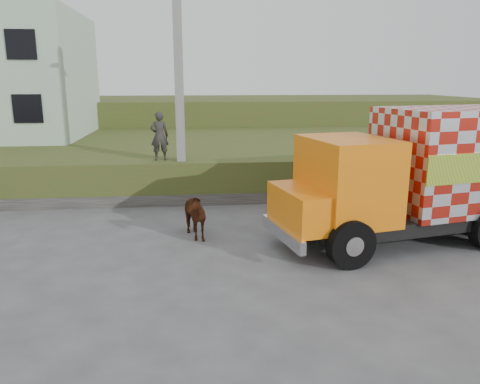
{
  "coord_description": "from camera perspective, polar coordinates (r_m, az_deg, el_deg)",
  "views": [
    {
      "loc": [
        -0.59,
        -11.87,
        4.32
      ],
      "look_at": [
        0.67,
        0.52,
        1.3
      ],
      "focal_mm": 35.0,
      "sensor_mm": 36.0,
      "label": 1
    }
  ],
  "objects": [
    {
      "name": "cargo_truck",
      "position": [
        13.72,
        22.71,
        2.15
      ],
      "size": [
        8.36,
        4.15,
        3.57
      ],
      "rotation": [
        0.0,
        0.0,
        0.21
      ],
      "color": "black",
      "rests_on": "ground"
    },
    {
      "name": "embankment",
      "position": [
        22.17,
        -4.23,
        4.31
      ],
      "size": [
        40.0,
        12.0,
        1.5
      ],
      "primitive_type": "cube",
      "color": "#36551C",
      "rests_on": "ground"
    },
    {
      "name": "pedestrian",
      "position": [
        16.83,
        -9.79,
        6.75
      ],
      "size": [
        0.66,
        0.47,
        1.73
      ],
      "primitive_type": "imported",
      "rotation": [
        0.0,
        0.0,
        3.23
      ],
      "color": "#282623",
      "rests_on": "embankment"
    },
    {
      "name": "utility_pole",
      "position": [
        16.48,
        -7.43,
        12.66
      ],
      "size": [
        1.2,
        0.3,
        8.0
      ],
      "color": "gray",
      "rests_on": "ground"
    },
    {
      "name": "cow",
      "position": [
        13.06,
        -6.03,
        -2.73
      ],
      "size": [
        1.19,
        1.71,
        1.32
      ],
      "primitive_type": "imported",
      "rotation": [
        0.0,
        0.0,
        0.34
      ],
      "color": "black",
      "rests_on": "ground"
    },
    {
      "name": "embankment_far",
      "position": [
        33.99,
        -4.86,
        8.81
      ],
      "size": [
        40.0,
        12.0,
        3.0
      ],
      "primitive_type": "cube",
      "color": "#36551C",
      "rests_on": "ground"
    },
    {
      "name": "retaining_strip",
      "position": [
        16.65,
        -10.5,
        -0.94
      ],
      "size": [
        16.0,
        0.5,
        0.4
      ],
      "primitive_type": "cube",
      "color": "#595651",
      "rests_on": "ground"
    },
    {
      "name": "ground",
      "position": [
        12.64,
        -2.81,
        -6.37
      ],
      "size": [
        120.0,
        120.0,
        0.0
      ],
      "primitive_type": "plane",
      "color": "#474749",
      "rests_on": "ground"
    }
  ]
}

